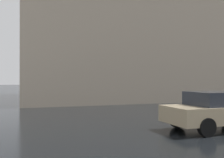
{
  "coord_description": "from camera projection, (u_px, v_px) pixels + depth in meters",
  "views": [
    {
      "loc": [
        -4.99,
        -4.07,
        1.82
      ],
      "look_at": [
        8.24,
        -8.67,
        1.91
      ],
      "focal_mm": 40.32,
      "sensor_mm": 36.0,
      "label": 1
    }
  ],
  "objects": [
    {
      "name": "haussmann_block_corner",
      "position": [
        150.0,
        18.0,
        30.04
      ],
      "size": [
        18.68,
        28.99,
        19.06
      ],
      "color": "tan",
      "rests_on": "ground_plane"
    },
    {
      "name": "car_champagne",
      "position": [
        220.0,
        109.0,
        9.32
      ],
      "size": [
        1.85,
        4.1,
        1.41
      ],
      "color": "tan",
      "rests_on": "ground_plane"
    }
  ]
}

